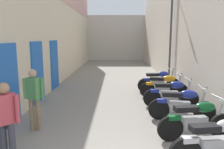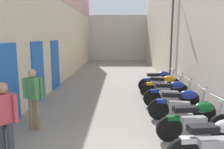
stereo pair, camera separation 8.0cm
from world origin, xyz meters
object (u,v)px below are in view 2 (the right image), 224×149
object	(u,v)px
motorcycle_second	(196,119)
pedestrian_by_doorway	(4,118)
motorcycle_nearest	(217,141)
street_lamp	(170,30)
pedestrian_mid_alley	(33,95)
umbrella_leaning	(4,115)
motorcycle_sixth	(160,81)
motorcycle_fourth	(171,93)
motorcycle_fifth	(165,86)
motorcycle_third	(182,104)

from	to	relation	value
motorcycle_second	pedestrian_by_doorway	bearing A→B (deg)	-163.97
motorcycle_nearest	street_lamp	xyz separation A→B (m)	(0.70, 7.16, 2.21)
motorcycle_nearest	pedestrian_mid_alley	xyz separation A→B (m)	(-3.93, 1.56, 0.42)
motorcycle_second	umbrella_leaning	world-z (taller)	motorcycle_second
motorcycle_nearest	motorcycle_sixth	world-z (taller)	same
umbrella_leaning	motorcycle_fourth	bearing A→B (deg)	32.79
pedestrian_by_doorway	motorcycle_sixth	bearing A→B (deg)	55.75
motorcycle_second	street_lamp	size ratio (longest dim) A/B	0.40
motorcycle_fifth	umbrella_leaning	size ratio (longest dim) A/B	1.90
motorcycle_fourth	pedestrian_mid_alley	world-z (taller)	pedestrian_mid_alley
motorcycle_fifth	pedestrian_mid_alley	size ratio (longest dim) A/B	1.17
motorcycle_third	umbrella_leaning	world-z (taller)	motorcycle_third
motorcycle_fourth	motorcycle_fifth	bearing A→B (deg)	90.01
motorcycle_fourth	motorcycle_fifth	distance (m)	1.11
motorcycle_fourth	motorcycle_sixth	bearing A→B (deg)	90.00
motorcycle_fourth	motorcycle_sixth	xyz separation A→B (m)	(-0.00, 2.14, 0.00)
motorcycle_second	motorcycle_fifth	world-z (taller)	same
motorcycle_fifth	pedestrian_by_doorway	size ratio (longest dim) A/B	1.17
umbrella_leaning	motorcycle_fifth	bearing A→B (deg)	42.16
pedestrian_by_doorway	pedestrian_mid_alley	size ratio (longest dim) A/B	1.00
motorcycle_sixth	motorcycle_fifth	bearing A→B (deg)	-90.00
motorcycle_third	motorcycle_fourth	xyz separation A→B (m)	(0.00, 1.22, 0.00)
motorcycle_fifth	pedestrian_by_doorway	bearing A→B (deg)	-129.75
motorcycle_nearest	pedestrian_mid_alley	bearing A→B (deg)	158.37
motorcycle_fifth	umbrella_leaning	world-z (taller)	motorcycle_fifth
motorcycle_third	motorcycle_fifth	bearing A→B (deg)	90.00
umbrella_leaning	motorcycle_third	bearing A→B (deg)	19.65
motorcycle_third	motorcycle_sixth	world-z (taller)	same
motorcycle_nearest	pedestrian_by_doorway	xyz separation A→B (m)	(-3.84, -0.03, 0.42)
motorcycle_nearest	motorcycle_fourth	distance (m)	3.47
motorcycle_third	pedestrian_mid_alley	bearing A→B (deg)	-169.99
motorcycle_second	motorcycle_sixth	bearing A→B (deg)	90.00
motorcycle_second	motorcycle_third	xyz separation A→B (m)	(0.00, 1.18, 0.00)
motorcycle_second	umbrella_leaning	size ratio (longest dim) A/B	1.91
motorcycle_nearest	pedestrian_by_doorway	world-z (taller)	pedestrian_by_doorway
motorcycle_nearest	motorcycle_fourth	size ratio (longest dim) A/B	0.99
motorcycle_second	pedestrian_by_doorway	world-z (taller)	pedestrian_by_doorway
motorcycle_nearest	motorcycle_fourth	bearing A→B (deg)	90.00
motorcycle_fourth	pedestrian_mid_alley	size ratio (longest dim) A/B	1.18
motorcycle_nearest	motorcycle_third	world-z (taller)	same
motorcycle_nearest	pedestrian_mid_alley	distance (m)	4.25
motorcycle_nearest	motorcycle_second	xyz separation A→B (m)	(0.00, 1.07, 0.00)
motorcycle_second	pedestrian_mid_alley	xyz separation A→B (m)	(-3.93, 0.49, 0.42)
motorcycle_fifth	motorcycle_fourth	bearing A→B (deg)	-89.99
motorcycle_fourth	street_lamp	xyz separation A→B (m)	(0.70, 3.68, 2.21)
motorcycle_fifth	street_lamp	size ratio (longest dim) A/B	0.40
motorcycle_sixth	motorcycle_fourth	bearing A→B (deg)	-90.00
pedestrian_mid_alley	street_lamp	xyz separation A→B (m)	(4.63, 5.60, 1.79)
motorcycle_third	motorcycle_sixth	size ratio (longest dim) A/B	1.00
pedestrian_by_doorway	street_lamp	xyz separation A→B (m)	(4.54, 7.19, 1.79)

